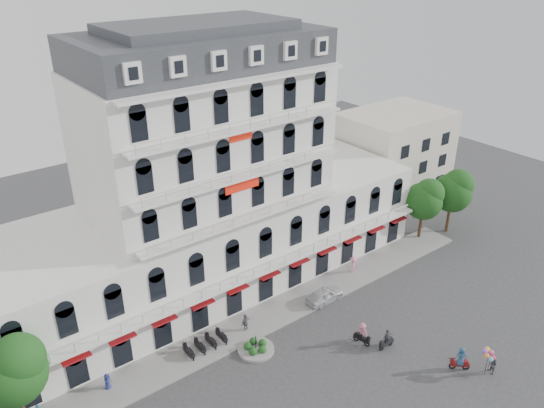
% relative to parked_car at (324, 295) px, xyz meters
% --- Properties ---
extents(ground, '(120.00, 120.00, 0.00)m').
position_rel_parked_car_xyz_m(ground, '(-6.54, -7.66, -0.70)').
color(ground, '#38383A').
rests_on(ground, ground).
extents(sidewalk, '(53.00, 4.00, 0.16)m').
position_rel_parked_car_xyz_m(sidewalk, '(-6.54, 1.34, -0.62)').
color(sidewalk, gray).
rests_on(sidewalk, ground).
extents(main_building, '(45.00, 15.00, 25.80)m').
position_rel_parked_car_xyz_m(main_building, '(-6.54, 10.34, 9.26)').
color(main_building, silver).
rests_on(main_building, ground).
extents(flank_building_east, '(14.00, 10.00, 12.00)m').
position_rel_parked_car_xyz_m(flank_building_east, '(23.46, 12.34, 5.30)').
color(flank_building_east, beige).
rests_on(flank_building_east, ground).
extents(traffic_island, '(3.20, 3.20, 1.60)m').
position_rel_parked_car_xyz_m(traffic_island, '(-9.54, -1.66, -0.44)').
color(traffic_island, gray).
rests_on(traffic_island, ground).
extents(parked_scooter_row, '(4.40, 1.80, 1.10)m').
position_rel_parked_car_xyz_m(parked_scooter_row, '(-12.89, 1.14, -0.70)').
color(parked_scooter_row, black).
rests_on(parked_scooter_row, ground).
extents(tree_west_inner, '(4.76, 4.76, 8.25)m').
position_rel_parked_car_xyz_m(tree_west_inner, '(-27.49, 1.82, 4.99)').
color(tree_west_inner, '#382314').
rests_on(tree_west_inner, ground).
extents(tree_east_inner, '(4.40, 4.37, 7.57)m').
position_rel_parked_car_xyz_m(tree_east_inner, '(17.51, 2.32, 4.52)').
color(tree_east_inner, '#382314').
rests_on(tree_east_inner, ground).
extents(tree_east_outer, '(4.65, 4.65, 8.05)m').
position_rel_parked_car_xyz_m(tree_east_outer, '(21.51, 1.32, 4.85)').
color(tree_east_outer, '#382314').
rests_on(tree_east_outer, ground).
extents(parked_car, '(4.15, 1.77, 1.40)m').
position_rel_parked_car_xyz_m(parked_car, '(0.00, 0.00, 0.00)').
color(parked_car, silver).
rests_on(parked_car, ground).
extents(rider_east, '(1.34, 1.27, 2.23)m').
position_rel_parked_car_xyz_m(rider_east, '(2.51, -13.71, 0.42)').
color(rider_east, maroon).
rests_on(rider_east, ground).
extents(rider_northeast, '(1.70, 0.40, 2.01)m').
position_rel_parked_car_xyz_m(rider_northeast, '(-0.33, -8.29, 0.26)').
color(rider_northeast, black).
rests_on(rider_northeast, ground).
extents(rider_center, '(0.86, 1.69, 2.18)m').
position_rel_parked_car_xyz_m(rider_center, '(-1.62, -6.56, 0.45)').
color(rider_center, black).
rests_on(rider_center, ground).
extents(pedestrian_left, '(0.89, 0.81, 1.53)m').
position_rel_parked_car_xyz_m(pedestrian_left, '(-21.39, 1.84, 0.07)').
color(pedestrian_left, navy).
rests_on(pedestrian_left, ground).
extents(pedestrian_mid, '(1.15, 0.66, 1.84)m').
position_rel_parked_car_xyz_m(pedestrian_mid, '(-8.74, 1.00, 0.22)').
color(pedestrian_mid, slate).
rests_on(pedestrian_mid, ground).
extents(pedestrian_right, '(1.42, 1.22, 1.91)m').
position_rel_parked_car_xyz_m(pedestrian_right, '(5.76, 1.84, 0.25)').
color(pedestrian_right, pink).
rests_on(pedestrian_right, ground).
extents(balloon_vendor, '(1.42, 1.32, 2.45)m').
position_rel_parked_car_xyz_m(balloon_vendor, '(4.03, -15.48, 0.58)').
color(balloon_vendor, '#4E4D54').
rests_on(balloon_vendor, ground).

